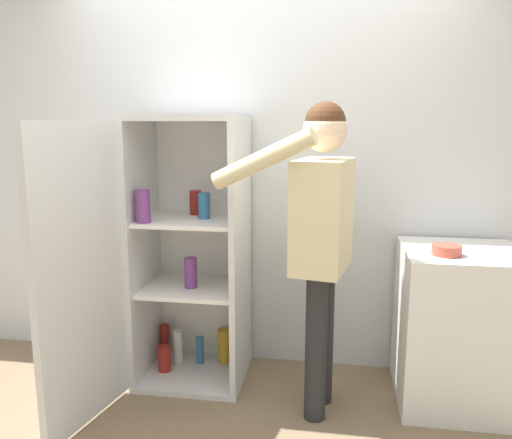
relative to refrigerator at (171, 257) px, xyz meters
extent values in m
cube|color=silver|center=(0.48, 0.42, 0.47)|extent=(7.00, 0.06, 2.55)
cube|color=silver|center=(0.10, 0.09, -0.78)|extent=(0.65, 0.56, 0.04)
cube|color=silver|center=(0.10, 0.09, 0.82)|extent=(0.65, 0.56, 0.04)
cube|color=white|center=(0.10, 0.36, 0.02)|extent=(0.65, 0.03, 1.57)
cube|color=silver|center=(-0.21, 0.09, 0.02)|extent=(0.03, 0.56, 1.57)
cube|color=silver|center=(0.41, 0.09, 0.02)|extent=(0.04, 0.56, 1.57)
cube|color=white|center=(0.10, 0.09, -0.21)|extent=(0.58, 0.49, 0.02)
cube|color=white|center=(0.10, 0.09, 0.21)|extent=(0.58, 0.49, 0.02)
cube|color=silver|center=(-0.31, -0.50, 0.02)|extent=(0.18, 0.64, 1.57)
cylinder|color=teal|center=(0.18, 0.09, 0.30)|extent=(0.07, 0.07, 0.16)
cylinder|color=#B78C1E|center=(0.26, 0.24, -0.66)|extent=(0.09, 0.09, 0.22)
cylinder|color=#723884|center=(0.10, 0.06, -0.11)|extent=(0.08, 0.08, 0.19)
cylinder|color=maroon|center=(0.09, 0.22, 0.30)|extent=(0.07, 0.07, 0.15)
cylinder|color=#B78C1E|center=(0.35, 0.14, -0.12)|extent=(0.06, 0.06, 0.15)
cylinder|color=maroon|center=(-0.15, 0.24, -0.65)|extent=(0.06, 0.06, 0.23)
cylinder|color=maroon|center=(-0.09, 0.06, -0.69)|extent=(0.08, 0.08, 0.16)
cylinder|color=#723884|center=(-0.13, -0.09, 0.32)|extent=(0.08, 0.08, 0.19)
cylinder|color=teal|center=(0.11, 0.19, -0.68)|extent=(0.05, 0.05, 0.18)
cylinder|color=beige|center=(-0.04, 0.17, -0.65)|extent=(0.06, 0.06, 0.22)
cylinder|color=#262628|center=(0.88, -0.26, -0.39)|extent=(0.12, 0.12, 0.82)
cylinder|color=#262628|center=(0.91, -0.08, -0.39)|extent=(0.12, 0.12, 0.82)
cube|color=beige|center=(0.90, -0.17, 0.31)|extent=(0.33, 0.49, 0.58)
sphere|color=beige|center=(0.90, -0.17, 0.75)|extent=(0.23, 0.23, 0.23)
sphere|color=#4C2D19|center=(0.90, -0.17, 0.79)|extent=(0.21, 0.21, 0.21)
cylinder|color=beige|center=(0.61, -0.38, 0.61)|extent=(0.54, 0.19, 0.31)
cylinder|color=beige|center=(0.94, 0.08, 0.28)|extent=(0.09, 0.09, 0.55)
cube|color=white|center=(1.67, 0.05, -0.35)|extent=(0.65, 0.64, 0.90)
cylinder|color=#B24738|center=(1.55, -0.07, 0.12)|extent=(0.16, 0.16, 0.05)
camera|label=1|loc=(0.96, -2.77, 0.78)|focal=35.00mm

